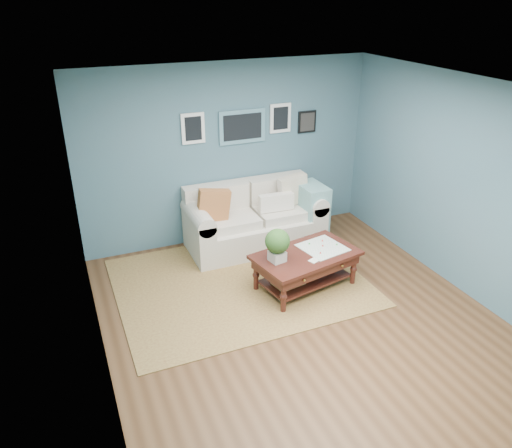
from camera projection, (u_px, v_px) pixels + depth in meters
room_shell at (305, 216)px, 5.44m from camera, size 5.00×5.02×2.70m
area_rug at (240, 282)px, 6.74m from camera, size 3.22×2.58×0.01m
loveseat at (259, 218)px, 7.58m from camera, size 2.08×0.94×1.07m
coffee_table at (301, 261)px, 6.45m from camera, size 1.46×1.02×0.94m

